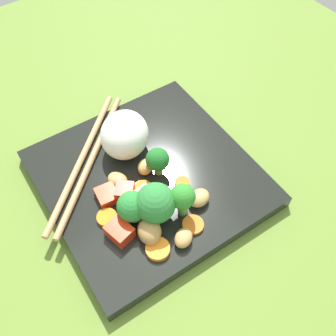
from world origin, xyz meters
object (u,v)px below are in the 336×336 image
(square_plate, at_px, (149,178))
(chopstick_pair, at_px, (86,160))
(rice_mound, at_px, (125,134))
(carrot_slice_0, at_px, (158,190))
(broccoli_floret_0, at_px, (158,160))

(square_plate, bearing_deg, chopstick_pair, 129.90)
(square_plate, xyz_separation_m, rice_mound, (0.00, 0.06, 0.04))
(square_plate, relative_size, carrot_slice_0, 12.69)
(carrot_slice_0, bearing_deg, broccoli_floret_0, 55.24)
(square_plate, distance_m, carrot_slice_0, 0.03)
(square_plate, height_order, chopstick_pair, chopstick_pair)
(chopstick_pair, bearing_deg, broccoli_floret_0, 92.72)
(rice_mound, bearing_deg, carrot_slice_0, -94.05)
(rice_mound, bearing_deg, broccoli_floret_0, -79.26)
(broccoli_floret_0, xyz_separation_m, chopstick_pair, (-0.07, 0.07, -0.02))
(broccoli_floret_0, distance_m, carrot_slice_0, 0.04)
(rice_mound, distance_m, broccoli_floret_0, 0.06)
(broccoli_floret_0, xyz_separation_m, carrot_slice_0, (-0.02, -0.03, -0.03))
(carrot_slice_0, relative_size, chopstick_pair, 0.11)
(square_plate, height_order, carrot_slice_0, carrot_slice_0)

